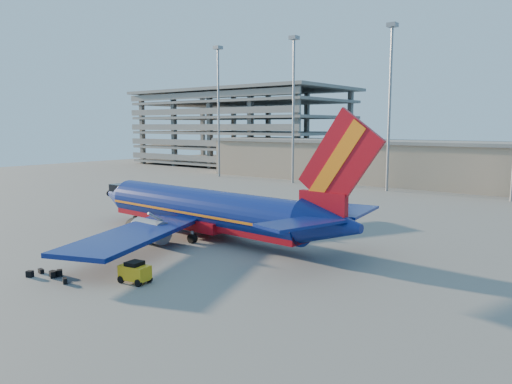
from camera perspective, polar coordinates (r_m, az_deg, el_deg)
ground at (r=49.36m, az=-1.73°, el=-5.77°), size 220.00×220.00×0.00m
terminal_building at (r=97.30m, az=25.80°, el=2.66°), size 122.00×16.00×8.50m
parking_garage at (r=144.60m, az=-1.71°, el=7.72°), size 62.00×32.00×21.40m
light_mast_row at (r=86.94m, az=21.27°, el=11.14°), size 101.60×1.60×28.65m
aircraft_main at (r=51.31m, az=-5.49°, el=-2.16°), size 37.96×36.46×12.85m
baggage_tug at (r=37.87m, az=-13.68°, el=-8.84°), size 2.40×1.66×1.60m
luggage_pile at (r=41.37m, az=-22.46°, el=-8.67°), size 4.43×2.10×0.50m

